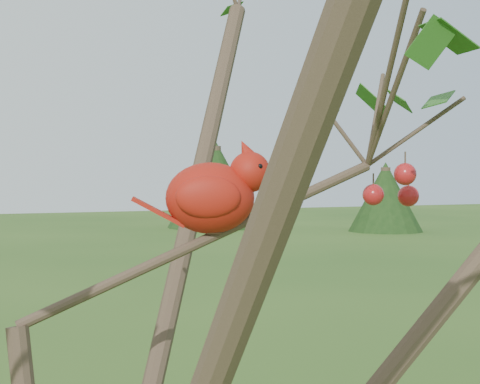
{
  "coord_description": "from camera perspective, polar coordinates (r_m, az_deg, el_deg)",
  "views": [
    {
      "loc": [
        -0.17,
        -1.07,
        2.19
      ],
      "look_at": [
        0.31,
        0.06,
        2.15
      ],
      "focal_mm": 55.0,
      "sensor_mm": 36.0,
      "label": 1
    }
  ],
  "objects": [
    {
      "name": "crabapple_tree",
      "position": [
        1.07,
        -12.25,
        -2.06
      ],
      "size": [
        2.35,
        2.05,
        2.95
      ],
      "color": "#3B2D1F",
      "rests_on": "ground"
    },
    {
      "name": "cardinal",
      "position": [
        1.23,
        -1.95,
        -0.17
      ],
      "size": [
        0.24,
        0.15,
        0.17
      ],
      "rotation": [
        0.0,
        0.0,
        -0.31
      ],
      "color": "#9D190D",
      "rests_on": "ground"
    }
  ]
}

